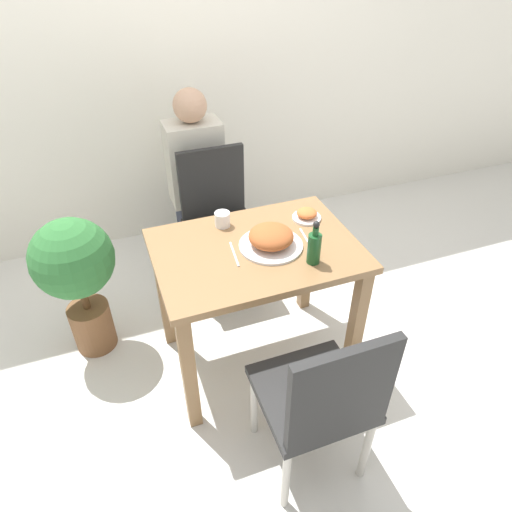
% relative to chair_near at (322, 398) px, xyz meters
% --- Properties ---
extents(ground_plane, '(16.00, 16.00, 0.00)m').
position_rel_chair_near_xyz_m(ground_plane, '(-0.01, 0.69, -0.50)').
color(ground_plane, silver).
extents(wall_back, '(8.00, 0.05, 2.60)m').
position_rel_chair_near_xyz_m(wall_back, '(-0.01, 2.13, 0.80)').
color(wall_back, white).
rests_on(wall_back, ground_plane).
extents(dining_table, '(0.93, 0.66, 0.74)m').
position_rel_chair_near_xyz_m(dining_table, '(-0.01, 0.69, 0.11)').
color(dining_table, olive).
rests_on(dining_table, ground_plane).
extents(chair_near, '(0.42, 0.42, 0.88)m').
position_rel_chair_near_xyz_m(chair_near, '(0.00, 0.00, 0.00)').
color(chair_near, black).
rests_on(chair_near, ground_plane).
extents(chair_far, '(0.42, 0.42, 0.88)m').
position_rel_chair_near_xyz_m(chair_far, '(0.00, 1.38, 0.00)').
color(chair_far, black).
rests_on(chair_far, ground_plane).
extents(food_plate, '(0.29, 0.29, 0.10)m').
position_rel_chair_near_xyz_m(food_plate, '(0.05, 0.67, 0.29)').
color(food_plate, white).
rests_on(food_plate, dining_table).
extents(side_plate, '(0.14, 0.14, 0.06)m').
position_rel_chair_near_xyz_m(side_plate, '(0.31, 0.83, 0.27)').
color(side_plate, white).
rests_on(side_plate, dining_table).
extents(drink_cup, '(0.07, 0.07, 0.07)m').
position_rel_chair_near_xyz_m(drink_cup, '(-0.10, 0.91, 0.28)').
color(drink_cup, white).
rests_on(drink_cup, dining_table).
extents(sauce_bottle, '(0.06, 0.06, 0.21)m').
position_rel_chair_near_xyz_m(sauce_bottle, '(0.18, 0.50, 0.32)').
color(sauce_bottle, '#194C23').
rests_on(sauce_bottle, dining_table).
extents(fork_utensil, '(0.03, 0.18, 0.00)m').
position_rel_chair_near_xyz_m(fork_utensil, '(-0.12, 0.67, 0.24)').
color(fork_utensil, silver).
rests_on(fork_utensil, dining_table).
extents(spoon_utensil, '(0.03, 0.17, 0.00)m').
position_rel_chair_near_xyz_m(spoon_utensil, '(0.23, 0.67, 0.24)').
color(spoon_utensil, silver).
rests_on(spoon_utensil, dining_table).
extents(potted_plant_left, '(0.41, 0.41, 0.81)m').
position_rel_chair_near_xyz_m(potted_plant_left, '(-0.83, 1.08, 0.03)').
color(potted_plant_left, brown).
rests_on(potted_plant_left, ground_plane).
extents(person_figure, '(0.34, 0.22, 1.17)m').
position_rel_chair_near_xyz_m(person_figure, '(-0.04, 1.70, 0.08)').
color(person_figure, '#2D3347').
rests_on(person_figure, ground_plane).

